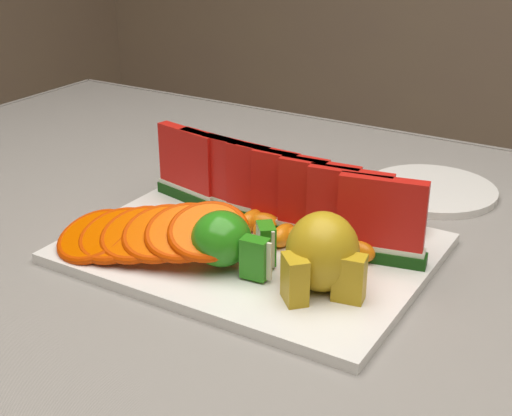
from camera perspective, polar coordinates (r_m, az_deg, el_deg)
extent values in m
cube|color=#4B351F|center=(0.85, 0.84, -4.80)|extent=(1.40, 0.90, 0.03)
cube|color=#4B351F|center=(1.65, -11.77, -5.02)|extent=(0.06, 0.06, 0.72)
cube|color=slate|center=(0.84, 0.84, -3.67)|extent=(1.52, 1.02, 0.01)
cube|color=slate|center=(1.31, 12.17, 1.65)|extent=(1.52, 0.01, 0.20)
cube|color=silver|center=(0.83, -0.35, -3.24)|extent=(0.40, 0.30, 0.01)
ellipsoid|color=#27880B|center=(0.76, -2.79, -2.46)|extent=(0.08, 0.08, 0.06)
cube|color=#27880B|center=(0.74, -0.09, -4.02)|extent=(0.03, 0.02, 0.04)
cube|color=beige|center=(0.74, 0.31, -4.14)|extent=(0.03, 0.01, 0.04)
cube|color=#27880B|center=(0.77, 0.81, -2.86)|extent=(0.03, 0.03, 0.04)
cube|color=beige|center=(0.77, 1.19, -2.96)|extent=(0.02, 0.02, 0.04)
ellipsoid|color=#B4660D|center=(0.73, 5.34, -3.50)|extent=(0.10, 0.10, 0.08)
cube|color=#B4660D|center=(0.71, 3.13, -5.75)|extent=(0.04, 0.04, 0.05)
cube|color=#B4660D|center=(0.71, 7.47, -5.61)|extent=(0.03, 0.03, 0.05)
cylinder|color=silver|center=(1.03, 13.84, 1.41)|extent=(0.19, 0.19, 0.01)
cube|color=silver|center=(1.06, 0.36, 2.69)|extent=(0.03, 0.17, 0.00)
cube|color=silver|center=(1.13, 2.48, 4.13)|extent=(0.01, 0.04, 0.00)
cube|color=silver|center=(1.13, 2.70, 4.08)|extent=(0.01, 0.04, 0.00)
cube|color=silver|center=(1.13, 2.92, 4.04)|extent=(0.01, 0.04, 0.00)
cube|color=#0C3D0E|center=(0.95, -5.39, 1.04)|extent=(0.11, 0.04, 0.01)
cube|color=silver|center=(0.94, -5.41, 1.60)|extent=(0.10, 0.04, 0.01)
cube|color=#BB0513|center=(0.93, -5.51, 4.00)|extent=(0.10, 0.04, 0.08)
cube|color=#0C3D0E|center=(0.92, -3.53, 0.45)|extent=(0.11, 0.04, 0.01)
cube|color=silver|center=(0.92, -3.55, 1.03)|extent=(0.10, 0.03, 0.01)
cube|color=#BB0513|center=(0.90, -3.62, 3.48)|extent=(0.10, 0.03, 0.08)
cube|color=#0C3D0E|center=(0.90, -1.58, -0.16)|extent=(0.11, 0.03, 0.01)
cube|color=silver|center=(0.89, -1.59, 0.42)|extent=(0.10, 0.03, 0.01)
cube|color=#BB0513|center=(0.88, -1.62, 2.93)|extent=(0.10, 0.02, 0.08)
cube|color=#0C3D0E|center=(0.88, 0.48, -0.81)|extent=(0.11, 0.02, 0.01)
cube|color=silver|center=(0.87, 0.48, -0.22)|extent=(0.10, 0.02, 0.01)
cube|color=#BB0513|center=(0.86, 0.49, 2.35)|extent=(0.10, 0.02, 0.08)
cube|color=#0C3D0E|center=(0.85, 2.64, -1.49)|extent=(0.11, 0.02, 0.01)
cube|color=silver|center=(0.85, 2.65, -0.89)|extent=(0.10, 0.02, 0.01)
cube|color=#BB0513|center=(0.83, 2.71, 1.73)|extent=(0.10, 0.02, 0.08)
cube|color=#0C3D0E|center=(0.83, 4.91, -2.21)|extent=(0.11, 0.03, 0.01)
cube|color=silver|center=(0.83, 4.93, -1.59)|extent=(0.10, 0.03, 0.01)
cube|color=#BB0513|center=(0.81, 5.04, 1.08)|extent=(0.10, 0.02, 0.08)
cube|color=#0C3D0E|center=(0.82, 7.29, -2.95)|extent=(0.11, 0.04, 0.01)
cube|color=silver|center=(0.81, 7.32, -2.32)|extent=(0.10, 0.03, 0.01)
cube|color=#BB0513|center=(0.79, 7.48, 0.40)|extent=(0.10, 0.03, 0.08)
cube|color=#0C3D0E|center=(0.80, 9.77, -3.72)|extent=(0.11, 0.04, 0.01)
cube|color=silver|center=(0.80, 9.82, -3.08)|extent=(0.10, 0.04, 0.01)
cube|color=#BB0513|center=(0.78, 10.04, -0.32)|extent=(0.10, 0.04, 0.08)
cylinder|color=#DE5F00|center=(0.83, -12.80, -2.20)|extent=(0.09, 0.09, 0.04)
torus|color=red|center=(0.83, -12.80, -2.20)|extent=(0.11, 0.11, 0.04)
cylinder|color=#DE5F00|center=(0.82, -11.12, -2.14)|extent=(0.09, 0.09, 0.04)
torus|color=red|center=(0.82, -11.12, -2.14)|extent=(0.10, 0.10, 0.04)
cylinder|color=#DE5F00|center=(0.81, -9.38, -2.07)|extent=(0.08, 0.08, 0.04)
torus|color=red|center=(0.81, -9.38, -2.07)|extent=(0.09, 0.09, 0.04)
cylinder|color=#DE5F00|center=(0.79, -7.59, -1.99)|extent=(0.09, 0.09, 0.04)
torus|color=red|center=(0.79, -7.59, -1.99)|extent=(0.10, 0.10, 0.04)
cylinder|color=#DE5F00|center=(0.78, -5.75, -1.91)|extent=(0.10, 0.10, 0.04)
torus|color=red|center=(0.78, -5.75, -1.91)|extent=(0.11, 0.11, 0.04)
cylinder|color=#DE5F00|center=(0.77, -3.86, -1.83)|extent=(0.10, 0.10, 0.04)
torus|color=red|center=(0.77, -3.86, -1.83)|extent=(0.12, 0.12, 0.04)
cylinder|color=#DE5F00|center=(0.97, -2.59, 2.21)|extent=(0.07, 0.07, 0.03)
torus|color=red|center=(0.97, -2.59, 2.21)|extent=(0.08, 0.08, 0.03)
cylinder|color=#DE5F00|center=(0.95, -0.17, 1.83)|extent=(0.08, 0.08, 0.03)
torus|color=red|center=(0.95, -0.17, 1.83)|extent=(0.09, 0.08, 0.03)
cylinder|color=#DE5F00|center=(0.93, 2.37, 1.42)|extent=(0.08, 0.08, 0.03)
torus|color=red|center=(0.93, 2.37, 1.42)|extent=(0.09, 0.09, 0.03)
cylinder|color=#DE5F00|center=(0.90, 5.04, 0.99)|extent=(0.09, 0.08, 0.03)
torus|color=red|center=(0.90, 5.04, 0.99)|extent=(0.10, 0.10, 0.03)
cylinder|color=#DE5F00|center=(0.88, 7.83, 0.54)|extent=(0.09, 0.09, 0.03)
torus|color=red|center=(0.88, 7.83, 0.54)|extent=(0.10, 0.10, 0.03)
cylinder|color=#DE5F00|center=(0.87, 10.74, 0.07)|extent=(0.09, 0.09, 0.03)
torus|color=red|center=(0.87, 10.74, 0.07)|extent=(0.10, 0.10, 0.03)
ellipsoid|color=orange|center=(0.86, -3.95, -0.97)|extent=(0.04, 0.03, 0.03)
ellipsoid|color=orange|center=(0.86, -3.34, -1.09)|extent=(0.04, 0.05, 0.03)
ellipsoid|color=orange|center=(0.86, -0.30, -1.01)|extent=(0.03, 0.04, 0.03)
ellipsoid|color=orange|center=(0.85, 0.64, -1.22)|extent=(0.05, 0.03, 0.03)
ellipsoid|color=orange|center=(0.82, 0.75, -2.14)|extent=(0.05, 0.04, 0.03)
ellipsoid|color=orange|center=(0.82, 2.23, -2.19)|extent=(0.02, 0.04, 0.03)
ellipsoid|color=orange|center=(0.82, 3.57, -2.25)|extent=(0.05, 0.04, 0.03)
ellipsoid|color=orange|center=(0.81, 5.93, -2.77)|extent=(0.05, 0.04, 0.03)
ellipsoid|color=orange|center=(0.81, 7.31, -2.89)|extent=(0.03, 0.04, 0.03)
ellipsoid|color=orange|center=(0.80, 8.22, -3.36)|extent=(0.04, 0.03, 0.03)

